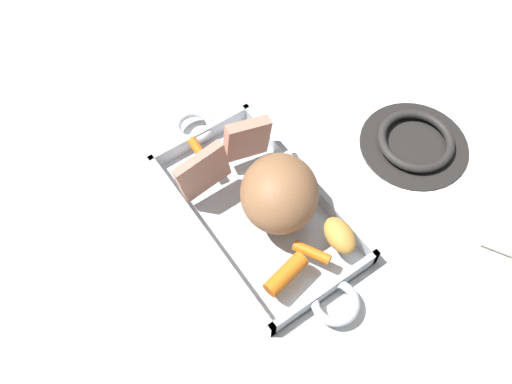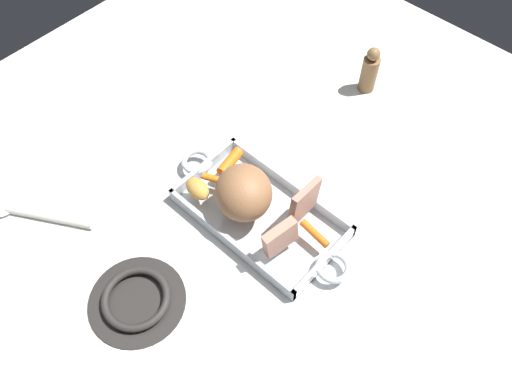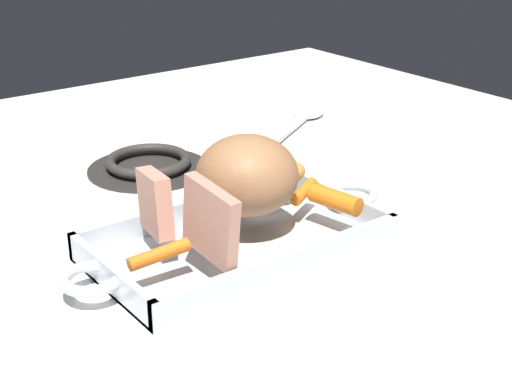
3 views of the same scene
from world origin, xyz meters
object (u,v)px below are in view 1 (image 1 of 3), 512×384
object	(u,v)px
roast_slice_thick	(247,139)
baby_carrot_southwest	(201,154)
baby_carrot_long	(312,252)
roast_slice_thin	(203,172)
pork_roast	(279,193)
stove_burner_rear	(415,142)
potato_halved	(340,235)
roasting_dish	(257,210)
baby_carrot_short	(286,274)

from	to	relation	value
roast_slice_thick	baby_carrot_southwest	world-z (taller)	roast_slice_thick
baby_carrot_long	roast_slice_thin	bearing A→B (deg)	19.07
pork_roast	stove_burner_rear	distance (m)	0.29
pork_roast	baby_carrot_southwest	size ratio (longest dim) A/B	1.79
stove_burner_rear	pork_roast	bearing A→B (deg)	86.43
roast_slice_thick	baby_carrot_southwest	distance (m)	0.08
pork_roast	roast_slice_thin	xyz separation A→B (m)	(0.10, 0.07, -0.01)
potato_halved	roasting_dish	bearing A→B (deg)	26.58
baby_carrot_short	stove_burner_rear	bearing A→B (deg)	-77.09
roasting_dish	baby_carrot_short	distance (m)	0.13
roast_slice_thick	stove_burner_rear	xyz separation A→B (m)	(-0.13, -0.25, -0.06)
roasting_dish	roast_slice_thick	distance (m)	0.11
baby_carrot_long	baby_carrot_short	distance (m)	0.05
roast_slice_thin	baby_carrot_short	size ratio (longest dim) A/B	1.20
roast_slice_thick	roasting_dish	bearing A→B (deg)	155.11
baby_carrot_short	potato_halved	bearing A→B (deg)	-88.83
roast_slice_thin	baby_carrot_short	bearing A→B (deg)	-176.19
roast_slice_thick	potato_halved	xyz separation A→B (m)	(-0.21, -0.02, -0.02)
roasting_dish	potato_halved	distance (m)	0.14
potato_halved	baby_carrot_southwest	bearing A→B (deg)	19.49
roasting_dish	baby_carrot_short	xyz separation A→B (m)	(-0.12, 0.04, 0.04)
pork_roast	stove_burner_rear	bearing A→B (deg)	-93.57
baby_carrot_southwest	baby_carrot_long	distance (m)	0.24
baby_carrot_short	roast_slice_thick	bearing A→B (deg)	-20.36
roasting_dish	pork_roast	bearing A→B (deg)	-147.31
roast_slice_thin	baby_carrot_long	world-z (taller)	roast_slice_thin
roast_slice_thin	baby_carrot_short	xyz separation A→B (m)	(-0.19, -0.01, -0.03)
baby_carrot_southwest	pork_roast	bearing A→B (deg)	-163.76
baby_carrot_southwest	stove_burner_rear	xyz separation A→B (m)	(-0.17, -0.32, -0.03)
baby_carrot_southwest	baby_carrot_short	bearing A→B (deg)	177.10
roast_slice_thick	roast_slice_thin	world-z (taller)	roast_slice_thin
potato_halved	stove_burner_rear	bearing A→B (deg)	-72.49
roast_slice_thin	roasting_dish	bearing A→B (deg)	-144.41
roasting_dish	stove_burner_rear	bearing A→B (deg)	-98.83
baby_carrot_long	baby_carrot_short	bearing A→B (deg)	97.38
roast_slice_thick	roast_slice_thin	bearing A→B (deg)	100.16
baby_carrot_southwest	baby_carrot_short	size ratio (longest dim) A/B	1.01
roast_slice_thick	baby_carrot_long	size ratio (longest dim) A/B	1.27
baby_carrot_long	baby_carrot_short	size ratio (longest dim) A/B	0.82
baby_carrot_short	roast_slice_thin	bearing A→B (deg)	3.81
pork_roast	roast_slice_thick	bearing A→B (deg)	-10.67
baby_carrot_southwest	stove_burner_rear	bearing A→B (deg)	-117.41
roasting_dish	stove_burner_rear	distance (m)	0.30
baby_carrot_short	pork_roast	bearing A→B (deg)	-30.75
baby_carrot_southwest	stove_burner_rear	distance (m)	0.36
roast_slice_thick	baby_carrot_short	world-z (taller)	roast_slice_thick
roast_slice_thin	baby_carrot_short	distance (m)	0.19
roasting_dish	baby_carrot_long	distance (m)	0.12
roasting_dish	roast_slice_thin	xyz separation A→B (m)	(0.07, 0.05, 0.06)
baby_carrot_southwest	potato_halved	world-z (taller)	potato_halved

